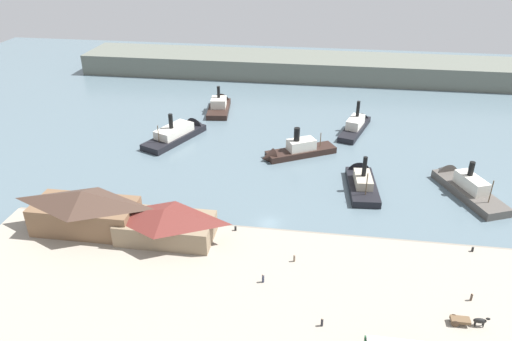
{
  "coord_description": "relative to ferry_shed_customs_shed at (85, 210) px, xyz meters",
  "views": [
    {
      "loc": [
        9.81,
        -85.08,
        57.55
      ],
      "look_at": [
        -5.75,
        19.83,
        2.0
      ],
      "focal_mm": 33.77,
      "sensor_mm": 36.0,
      "label": 1
    }
  ],
  "objects": [
    {
      "name": "ferry_shed_customs_shed",
      "position": [
        0.0,
        0.0,
        0.0
      ],
      "size": [
        21.03,
        9.61,
        8.86
      ],
      "color": "brown",
      "rests_on": "quay_promenade"
    },
    {
      "name": "far_headland",
      "position": [
        36.27,
        119.13,
        -1.7
      ],
      "size": [
        180.0,
        24.0,
        8.0
      ],
      "primitive_type": "cube",
      "color": "#60665B",
      "rests_on": "ground"
    },
    {
      "name": "horse_cart",
      "position": [
        70.54,
        -16.22,
        -3.57
      ],
      "size": [
        5.79,
        1.56,
        1.87
      ],
      "color": "brown",
      "rests_on": "quay_promenade"
    },
    {
      "name": "pedestrian_near_east_shed",
      "position": [
        37.7,
        -11.01,
        -3.71
      ],
      "size": [
        0.43,
        0.43,
        1.73
      ],
      "color": "#33384C",
      "rests_on": "quay_promenade"
    },
    {
      "name": "mooring_post_center_east",
      "position": [
        30.03,
        3.8,
        -4.05
      ],
      "size": [
        0.44,
        0.44,
        0.9
      ],
      "primitive_type": "cylinder",
      "color": "black",
      "rests_on": "quay_promenade"
    },
    {
      "name": "ferry_moored_west",
      "position": [
        38.93,
        42.55,
        -4.11
      ],
      "size": [
        20.84,
        14.66,
        9.68
      ],
      "color": "black",
      "rests_on": "ground"
    },
    {
      "name": "ground_plane",
      "position": [
        36.27,
        9.13,
        -5.7
      ],
      "size": [
        320.0,
        320.0,
        0.0
      ],
      "primitive_type": "plane",
      "color": "slate"
    },
    {
      "name": "mooring_post_east",
      "position": [
        76.1,
        3.57,
        -4.05
      ],
      "size": [
        0.44,
        0.44,
        0.9
      ],
      "primitive_type": "cylinder",
      "color": "black",
      "rests_on": "quay_promenade"
    },
    {
      "name": "pedestrian_near_west_shed",
      "position": [
        72.55,
        -10.42,
        -3.81
      ],
      "size": [
        0.37,
        0.37,
        1.5
      ],
      "color": "#4C3D33",
      "rests_on": "quay_promenade"
    },
    {
      "name": "seawall_edge",
      "position": [
        36.27,
        5.53,
        -5.2
      ],
      "size": [
        110.0,
        0.8,
        1.0
      ],
      "primitive_type": "cube",
      "color": "gray",
      "rests_on": "ground"
    },
    {
      "name": "pedestrian_by_tram",
      "position": [
        48.14,
        -19.76,
        -3.79
      ],
      "size": [
        0.38,
        0.38,
        1.55
      ],
      "color": "#232328",
      "rests_on": "quay_promenade"
    },
    {
      "name": "ferry_moored_east",
      "position": [
        4.67,
        50.77,
        -4.16
      ],
      "size": [
        15.4,
        24.17,
        10.56
      ],
      "color": "black",
      "rests_on": "ground"
    },
    {
      "name": "pedestrian_at_waters_edge",
      "position": [
        42.64,
        -4.45,
        -3.81
      ],
      "size": [
        0.37,
        0.37,
        1.51
      ],
      "color": "#6B5B4C",
      "rests_on": "quay_promenade"
    },
    {
      "name": "ferry_near_quay",
      "position": [
        80.03,
        29.93,
        -4.19
      ],
      "size": [
        14.67,
        23.57,
        10.21
      ],
      "color": "#514C47",
      "rests_on": "ground"
    },
    {
      "name": "ferry_shed_central_terminal",
      "position": [
        16.97,
        -0.7,
        -1.11
      ],
      "size": [
        19.04,
        9.7,
        6.67
      ],
      "color": "#847056",
      "rests_on": "quay_promenade"
    },
    {
      "name": "ferry_outer_harbor",
      "position": [
        56.35,
        29.08,
        -4.42
      ],
      "size": [
        7.69,
        19.15,
        10.74
      ],
      "color": "black",
      "rests_on": "ground"
    },
    {
      "name": "ferry_approaching_west",
      "position": [
        56.59,
        64.54,
        -4.17
      ],
      "size": [
        10.95,
        22.45,
        10.55
      ],
      "color": "black",
      "rests_on": "ground"
    },
    {
      "name": "ferry_mid_harbor",
      "position": [
        11.03,
        75.81,
        -4.28
      ],
      "size": [
        8.7,
        19.28,
        10.6
      ],
      "color": "black",
      "rests_on": "ground"
    },
    {
      "name": "quay_promenade",
      "position": [
        36.27,
        -12.87,
        -5.1
      ],
      "size": [
        110.0,
        36.0,
        1.2
      ],
      "primitive_type": "cube",
      "color": "#9E9384",
      "rests_on": "ground"
    }
  ]
}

